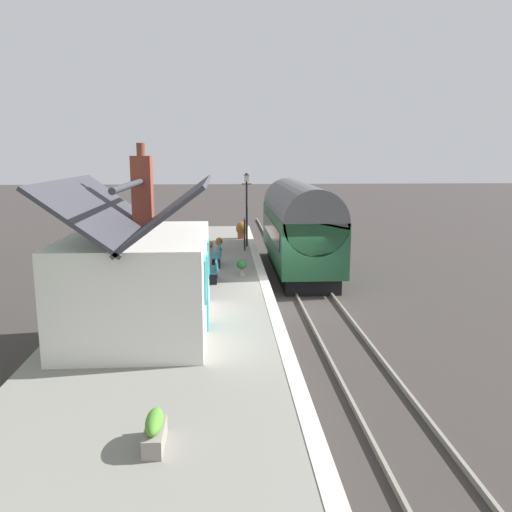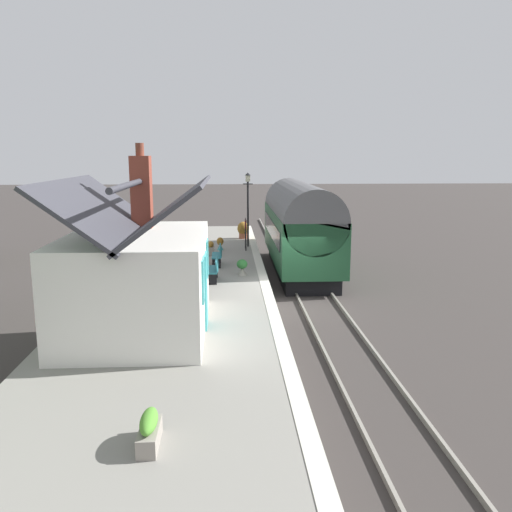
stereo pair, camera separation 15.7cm
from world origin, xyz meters
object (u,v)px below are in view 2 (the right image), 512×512
Objects in this scene: planter_edge_far at (149,430)px; bench_mid_platform at (214,269)px; station_sign_board at (246,226)px; planter_by_door at (243,230)px; lamp_post_platform at (248,196)px; planter_bench_left at (211,248)px; planter_under_sign at (220,244)px; station_building at (138,277)px; planter_bench_right at (242,267)px; bench_by_lamp at (218,255)px; train at (300,227)px.

bench_mid_platform is at bearing -3.96° from planter_edge_far.
bench_mid_platform is at bearing 167.81° from station_sign_board.
planter_by_door reaches higher than bench_mid_platform.
planter_by_door is at bearing 3.62° from lamp_post_platform.
planter_bench_left reaches higher than planter_under_sign.
planter_bench_right is (6.47, -3.03, -1.15)m from station_building.
planter_bench_left is 0.45× the size of station_sign_board.
station_sign_board is at bearing -7.00° from planter_edge_far.
bench_by_lamp is 4.08m from station_sign_board.
station_sign_board is (12.15, -3.37, -0.29)m from station_building.
planter_by_door is at bearing -19.52° from planter_under_sign.
planter_under_sign reaches higher than planter_edge_far.
bench_mid_platform is at bearing 131.31° from planter_bench_right.
planter_under_sign is (12.14, -2.08, -1.16)m from station_building.
bench_by_lamp is 2.15m from planter_bench_right.
planter_under_sign is at bearing -0.67° from bench_by_lamp.
planter_by_door is (5.08, 2.57, -0.85)m from train.
planter_bench_left is 0.73× the size of planter_by_door.
station_building is at bearing 167.95° from planter_by_door.
train is at bearing -153.15° from planter_by_door.
planter_edge_far is (-16.93, 0.51, -0.03)m from planter_bench_left.
station_building is 6.28m from planter_edge_far.
train reaches higher than planter_bench_right.
station_sign_board reaches higher than planter_bench_left.
planter_edge_far is 18.37m from station_sign_board.
train is at bearing -59.45° from bench_by_lamp.
train is 10.48× the size of planter_edge_far.
planter_edge_far is (-16.72, 4.80, -1.08)m from train.
bench_mid_platform is 1.98× the size of planter_bench_left.
station_building is at bearing 10.62° from planter_edge_far.
bench_by_lamp is (2.86, -0.10, 0.00)m from bench_mid_platform.
bench_by_lamp reaches higher than planter_edge_far.
lamp_post_platform is 2.45× the size of station_sign_board.
planter_bench_right is at bearing -8.61° from planter_edge_far.
planter_bench_right is (-4.19, 2.90, -1.03)m from train.
train reaches higher than planter_edge_far.
planter_by_door reaches higher than planter_edge_far.
planter_under_sign is 2.92m from lamp_post_platform.
train is 15.29× the size of planter_bench_right.
planter_by_door is at bearing -19.37° from planter_bench_left.
planter_under_sign is at bearing -9.74° from station_building.
station_building is 6.05× the size of planter_by_door.
planter_by_door reaches higher than planter_bench_left.
planter_bench_left is 2.32m from station_sign_board.
station_building is at bearing 154.86° from planter_bench_right.
planter_bench_left is 0.76× the size of planter_edge_far.
bench_mid_platform is (-5.16, 4.00, -0.88)m from train.
lamp_post_platform reaches higher than train.
station_building is 1.53× the size of lamp_post_platform.
station_sign_board is at bearing 59.79° from train.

